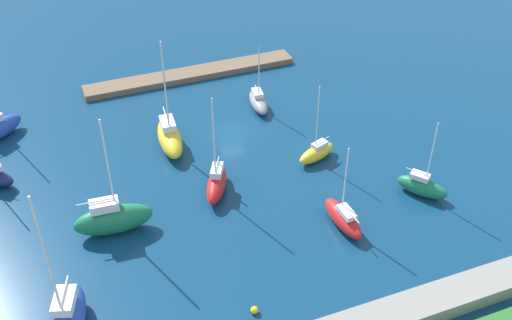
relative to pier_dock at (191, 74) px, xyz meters
The scene contains 11 objects.
water 14.12m from the pier_dock, 92.07° to the left, with size 160.00×160.00×0.00m, color navy.
pier_dock is the anchor object (origin of this frame).
sailboat_green_near_pier 29.24m from the pier_dock, 59.86° to the left, with size 7.21×2.77×12.01m.
sailboat_red_along_channel 23.73m from the pier_dock, 79.67° to the left, with size 4.17×5.89×10.91m.
sailboat_yellow_west_end 15.63m from the pier_dock, 65.29° to the left, with size 2.97×7.41×12.65m.
sailboat_blue_lone_north 40.57m from the pier_dock, 60.38° to the left, with size 4.65×7.59×13.93m.
sailboat_gray_far_north 11.46m from the pier_dock, 117.57° to the left, with size 2.42×5.46×7.93m.
sailboat_green_by_breakwater 34.04m from the pier_dock, 114.70° to the left, with size 4.37×4.99×8.44m.
sailboat_red_off_beacon 32.54m from the pier_dock, 98.80° to the left, with size 2.02×5.86×8.56m.
sailboat_yellow_inner_mooring 23.17m from the pier_dock, 108.19° to the left, with size 5.00×3.09×8.89m.
mooring_buoy_yellow 39.10m from the pier_dock, 80.86° to the left, with size 0.63×0.63×0.63m, color yellow.
Camera 1 is at (18.09, 54.00, 38.61)m, focal length 43.06 mm.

